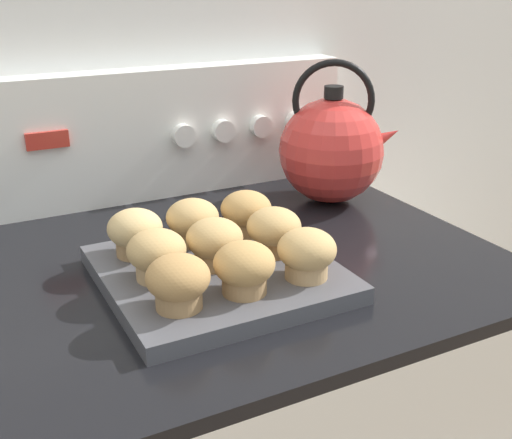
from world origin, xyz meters
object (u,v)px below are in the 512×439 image
Objects in this scene: muffin_pan at (217,274)px; muffin_r2_c1 at (193,221)px; muffin_r1_c0 at (157,254)px; muffin_r0_c0 at (178,282)px; muffin_r0_c1 at (244,268)px; tea_kettle at (332,149)px; muffin_r2_c0 at (135,232)px; muffin_r0_c2 at (307,253)px; muffin_r1_c1 at (215,242)px; muffin_r1_c2 at (274,230)px; muffin_r2_c2 at (246,212)px.

muffin_r2_c1 reaches higher than muffin_pan.
muffin_r2_c1 is at bearing 45.47° from muffin_r1_c0.
muffin_r1_c0 is at bearing 87.76° from muffin_r0_c0.
tea_kettle is (0.30, 0.27, 0.04)m from muffin_r0_c1.
muffin_r2_c0 is (-0.08, 0.16, 0.00)m from muffin_r0_c1.
muffin_r2_c1 is at bearing 117.04° from muffin_r0_c2.
muffin_pan is 3.92× the size of muffin_r0_c0.
muffin_r1_c1 and muffin_r2_c0 have the same top height.
muffin_pan is at bearing -147.30° from tea_kettle.
muffin_r2_c0 reaches higher than muffin_pan.
muffin_r0_c2 is at bearing -43.92° from muffin_r1_c1.
muffin_r0_c1 and muffin_r2_c1 have the same top height.
muffin_r2_c1 is (-0.08, 0.16, 0.00)m from muffin_r0_c2.
tea_kettle is at bearing 42.18° from muffin_r0_c1.
muffin_r0_c0 is at bearing 179.62° from muffin_r0_c2.
muffin_r0_c2 is 1.00× the size of muffin_r2_c0.
muffin_r1_c1 is at bearing 0.70° from muffin_r1_c0.
muffin_pan is 0.09m from muffin_r1_c2.
muffin_r0_c2 is 1.00× the size of muffin_r1_c1.
muffin_r1_c2 is at bearing 0.13° from muffin_r1_c0.
muffin_r2_c0 is 1.00× the size of muffin_r2_c1.
muffin_r1_c0 is 1.00× the size of muffin_r2_c1.
muffin_r1_c0 is 1.00× the size of muffin_r1_c1.
tea_kettle is at bearing 27.34° from muffin_r2_c2.
muffin_r0_c0 is at bearing -134.62° from muffin_r1_c1.
muffin_r0_c1 is 0.18m from muffin_r2_c0.
muffin_pan is 3.92× the size of muffin_r1_c1.
tea_kettle is at bearing 32.18° from muffin_r1_c1.
muffin_r1_c2 is 1.00× the size of muffin_r2_c1.
muffin_r0_c0 is 1.00× the size of muffin_r0_c1.
muffin_r2_c2 is (0.16, 0.16, 0.00)m from muffin_r0_c0.
muffin_r0_c2 is 0.08m from muffin_r1_c2.
muffin_r1_c1 is 0.36m from tea_kettle.
muffin_r0_c0 is at bearing -136.20° from muffin_pan.
muffin_r1_c0 is 0.08m from muffin_r1_c1.
muffin_pan is at bearing -178.44° from muffin_r1_c2.
muffin_r0_c0 is 0.16m from muffin_r2_c0.
muffin_r2_c1 is at bearing 89.25° from muffin_r0_c1.
tea_kettle reaches higher than muffin_r2_c0.
muffin_r1_c2 is at bearing 90.29° from muffin_r0_c2.
muffin_r1_c2 is at bearing -138.67° from tea_kettle.
muffin_r0_c1 and muffin_r0_c2 have the same top height.
muffin_r0_c0 is at bearing -135.89° from muffin_r2_c2.
muffin_r2_c0 is at bearing -178.99° from muffin_r2_c1.
muffin_pan is 0.12m from muffin_r0_c2.
muffin_pan is 3.92× the size of muffin_r0_c2.
muffin_r1_c0 and muffin_r2_c0 have the same top height.
muffin_r2_c2 is at bearing -152.66° from tea_kettle.
muffin_r0_c1 is 1.00× the size of muffin_r0_c2.
muffin_r1_c2 is (0.08, 0.08, 0.00)m from muffin_r0_c1.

